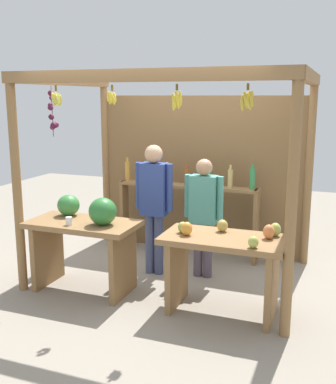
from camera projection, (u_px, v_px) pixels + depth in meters
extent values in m
plane|color=gray|center=(174.00, 275.00, 5.74)|extent=(12.00, 12.00, 0.00)
cylinder|color=olive|center=(17.00, 186.00, 5.07)|extent=(0.10, 0.10, 2.43)
cylinder|color=olive|center=(291.00, 208.00, 4.05)|extent=(0.10, 0.10, 2.43)
cylinder|color=olive|center=(106.00, 162.00, 6.94)|extent=(0.10, 0.10, 2.43)
cylinder|color=olive|center=(309.00, 173.00, 5.92)|extent=(0.10, 0.10, 2.43)
cube|color=olive|center=(137.00, 75.00, 4.33)|extent=(3.04, 0.12, 0.12)
cube|color=olive|center=(64.00, 80.00, 5.77)|extent=(0.12, 2.14, 0.12)
cube|color=olive|center=(308.00, 77.00, 4.75)|extent=(0.12, 2.14, 0.12)
cube|color=brown|center=(199.00, 175.00, 6.47)|extent=(2.94, 0.04, 2.19)
cylinder|color=brown|center=(112.00, 88.00, 4.66)|extent=(0.02, 0.02, 0.06)
ellipsoid|color=yellow|center=(114.00, 98.00, 4.67)|extent=(0.04, 0.08, 0.12)
ellipsoid|color=yellow|center=(114.00, 99.00, 4.69)|extent=(0.05, 0.05, 0.12)
ellipsoid|color=yellow|center=(113.00, 98.00, 4.70)|extent=(0.07, 0.04, 0.12)
ellipsoid|color=yellow|center=(111.00, 99.00, 4.70)|extent=(0.05, 0.06, 0.12)
ellipsoid|color=yellow|center=(109.00, 97.00, 4.68)|extent=(0.05, 0.07, 0.12)
ellipsoid|color=yellow|center=(110.00, 97.00, 4.64)|extent=(0.07, 0.04, 0.12)
ellipsoid|color=yellow|center=(113.00, 97.00, 4.64)|extent=(0.07, 0.06, 0.12)
cylinder|color=brown|center=(248.00, 87.00, 4.09)|extent=(0.02, 0.02, 0.06)
ellipsoid|color=gold|center=(251.00, 101.00, 4.11)|extent=(0.04, 0.06, 0.15)
ellipsoid|color=gold|center=(251.00, 99.00, 4.12)|extent=(0.06, 0.07, 0.16)
ellipsoid|color=gold|center=(249.00, 101.00, 4.15)|extent=(0.08, 0.05, 0.15)
ellipsoid|color=gold|center=(245.00, 99.00, 4.15)|extent=(0.09, 0.07, 0.15)
ellipsoid|color=gold|center=(243.00, 101.00, 4.14)|extent=(0.05, 0.09, 0.15)
ellipsoid|color=gold|center=(242.00, 103.00, 4.12)|extent=(0.04, 0.06, 0.15)
ellipsoid|color=gold|center=(246.00, 99.00, 4.09)|extent=(0.07, 0.05, 0.15)
ellipsoid|color=gold|center=(248.00, 102.00, 4.08)|extent=(0.09, 0.05, 0.15)
ellipsoid|color=gold|center=(251.00, 99.00, 4.07)|extent=(0.05, 0.06, 0.15)
cylinder|color=brown|center=(56.00, 88.00, 4.88)|extent=(0.02, 0.02, 0.06)
ellipsoid|color=#D1CC4C|center=(58.00, 100.00, 4.89)|extent=(0.04, 0.06, 0.13)
ellipsoid|color=#D1CC4C|center=(60.00, 100.00, 4.92)|extent=(0.06, 0.06, 0.13)
ellipsoid|color=#D1CC4C|center=(58.00, 98.00, 4.92)|extent=(0.06, 0.04, 0.13)
ellipsoid|color=#D1CC4C|center=(56.00, 101.00, 4.93)|extent=(0.07, 0.07, 0.13)
ellipsoid|color=#D1CC4C|center=(55.00, 97.00, 4.91)|extent=(0.04, 0.08, 0.13)
ellipsoid|color=#D1CC4C|center=(53.00, 97.00, 4.88)|extent=(0.07, 0.06, 0.13)
ellipsoid|color=#D1CC4C|center=(55.00, 100.00, 4.88)|extent=(0.06, 0.04, 0.13)
ellipsoid|color=#D1CC4C|center=(57.00, 100.00, 4.87)|extent=(0.06, 0.06, 0.13)
cylinder|color=brown|center=(177.00, 87.00, 4.30)|extent=(0.02, 0.02, 0.06)
ellipsoid|color=yellow|center=(180.00, 99.00, 4.31)|extent=(0.04, 0.07, 0.15)
ellipsoid|color=yellow|center=(179.00, 101.00, 4.34)|extent=(0.06, 0.05, 0.15)
ellipsoid|color=yellow|center=(177.00, 103.00, 4.36)|extent=(0.08, 0.06, 0.15)
ellipsoid|color=yellow|center=(174.00, 103.00, 4.34)|extent=(0.04, 0.07, 0.15)
ellipsoid|color=yellow|center=(174.00, 100.00, 4.31)|extent=(0.07, 0.07, 0.16)
ellipsoid|color=yellow|center=(177.00, 99.00, 4.30)|extent=(0.06, 0.05, 0.15)
cylinder|color=#4C422D|center=(52.00, 111.00, 5.04)|extent=(0.01, 0.01, 0.55)
sphere|color=#47142D|center=(51.00, 93.00, 5.01)|extent=(0.06, 0.06, 0.06)
sphere|color=#601E42|center=(52.00, 98.00, 5.01)|extent=(0.06, 0.06, 0.06)
sphere|color=#601E42|center=(50.00, 105.00, 5.05)|extent=(0.06, 0.06, 0.06)
sphere|color=#511938|center=(50.00, 108.00, 5.02)|extent=(0.06, 0.06, 0.06)
sphere|color=#47142D|center=(51.00, 117.00, 5.03)|extent=(0.06, 0.06, 0.06)
sphere|color=#47142D|center=(54.00, 125.00, 5.05)|extent=(0.07, 0.07, 0.07)
sphere|color=#511938|center=(56.00, 125.00, 5.08)|extent=(0.07, 0.07, 0.07)
sphere|color=#601E42|center=(52.00, 127.00, 5.06)|extent=(0.06, 0.06, 0.06)
cube|color=olive|center=(83.00, 224.00, 5.17)|extent=(1.23, 0.64, 0.06)
cube|color=olive|center=(47.00, 253.00, 5.42)|extent=(0.06, 0.58, 0.75)
cube|color=olive|center=(123.00, 264.00, 5.08)|extent=(0.06, 0.58, 0.75)
ellipsoid|color=#2D7533|center=(103.00, 211.00, 5.00)|extent=(0.42, 0.42, 0.30)
ellipsoid|color=#38843D|center=(68.00, 205.00, 5.40)|extent=(0.36, 0.36, 0.25)
cylinder|color=white|center=(69.00, 221.00, 5.01)|extent=(0.07, 0.07, 0.09)
cube|color=olive|center=(224.00, 240.00, 4.60)|extent=(1.23, 0.64, 0.06)
cube|color=olive|center=(177.00, 271.00, 4.86)|extent=(0.06, 0.58, 0.75)
cube|color=olive|center=(272.00, 285.00, 4.51)|extent=(0.06, 0.58, 0.75)
ellipsoid|color=#A8B24C|center=(275.00, 230.00, 4.60)|extent=(0.12, 0.12, 0.14)
ellipsoid|color=#A8B24C|center=(183.00, 227.00, 4.72)|extent=(0.13, 0.13, 0.12)
ellipsoid|color=#E07F47|center=(269.00, 232.00, 4.52)|extent=(0.15, 0.15, 0.15)
ellipsoid|color=#A8B24C|center=(253.00, 242.00, 4.25)|extent=(0.11, 0.11, 0.11)
ellipsoid|color=#B79E47|center=(222.00, 226.00, 4.76)|extent=(0.16, 0.16, 0.13)
ellipsoid|color=gold|center=(187.00, 229.00, 4.63)|extent=(0.16, 0.16, 0.14)
cube|color=olive|center=(124.00, 214.00, 6.70)|extent=(0.05, 0.20, 1.00)
cube|color=olive|center=(256.00, 227.00, 6.04)|extent=(0.05, 0.20, 1.00)
cube|color=olive|center=(187.00, 186.00, 6.28)|extent=(1.91, 0.22, 0.04)
cylinder|color=gold|center=(128.00, 171.00, 6.55)|extent=(0.07, 0.07, 0.27)
cylinder|color=gold|center=(127.00, 159.00, 6.52)|extent=(0.03, 0.03, 0.06)
cylinder|color=#338C4C|center=(147.00, 173.00, 6.45)|extent=(0.06, 0.06, 0.24)
cylinder|color=#338C4C|center=(147.00, 163.00, 6.42)|extent=(0.03, 0.03, 0.06)
cylinder|color=silver|center=(167.00, 175.00, 6.35)|extent=(0.07, 0.07, 0.23)
cylinder|color=silver|center=(167.00, 164.00, 6.32)|extent=(0.03, 0.03, 0.06)
cylinder|color=#994C1E|center=(187.00, 176.00, 6.25)|extent=(0.07, 0.07, 0.24)
cylinder|color=#994C1E|center=(187.00, 165.00, 6.22)|extent=(0.03, 0.03, 0.06)
cylinder|color=#338C4C|center=(208.00, 176.00, 6.14)|extent=(0.08, 0.08, 0.29)
cylinder|color=#338C4C|center=(209.00, 162.00, 6.10)|extent=(0.03, 0.03, 0.06)
cylinder|color=#D8B266|center=(230.00, 179.00, 6.04)|extent=(0.07, 0.07, 0.24)
cylinder|color=#D8B266|center=(230.00, 167.00, 6.01)|extent=(0.03, 0.03, 0.06)
cylinder|color=#338C4C|center=(252.00, 179.00, 5.94)|extent=(0.07, 0.07, 0.27)
cylinder|color=#338C4C|center=(253.00, 166.00, 5.90)|extent=(0.03, 0.03, 0.06)
cylinder|color=#444F79|center=(150.00, 244.00, 5.76)|extent=(0.11, 0.11, 0.76)
cylinder|color=#444F79|center=(159.00, 245.00, 5.71)|extent=(0.11, 0.11, 0.76)
cube|color=#2D428C|center=(154.00, 189.00, 5.59)|extent=(0.32, 0.19, 0.64)
cylinder|color=#2D428C|center=(139.00, 185.00, 5.66)|extent=(0.08, 0.08, 0.57)
cylinder|color=#2D428C|center=(169.00, 188.00, 5.52)|extent=(0.08, 0.08, 0.57)
sphere|color=tan|center=(154.00, 154.00, 5.51)|extent=(0.22, 0.22, 0.22)
cylinder|color=#534959|center=(198.00, 249.00, 5.66)|extent=(0.11, 0.11, 0.68)
cylinder|color=#534959|center=(208.00, 250.00, 5.62)|extent=(0.11, 0.11, 0.68)
cube|color=teal|center=(204.00, 199.00, 5.51)|extent=(0.32, 0.19, 0.58)
cylinder|color=teal|center=(188.00, 196.00, 5.58)|extent=(0.08, 0.08, 0.52)
cylinder|color=teal|center=(220.00, 198.00, 5.44)|extent=(0.08, 0.08, 0.52)
sphere|color=tan|center=(204.00, 167.00, 5.43)|extent=(0.20, 0.20, 0.20)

